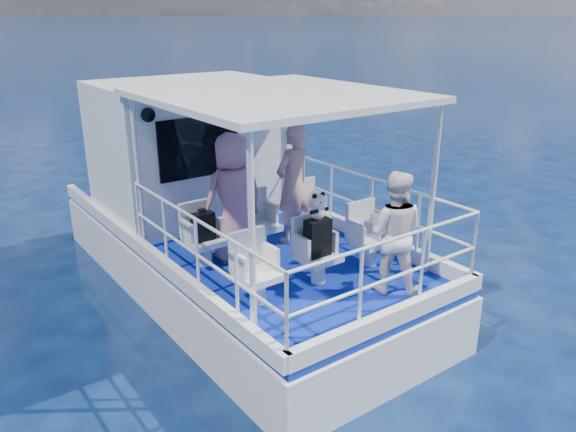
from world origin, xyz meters
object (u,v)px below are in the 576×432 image
object	(u,v)px
passenger_stbd_aft	(393,233)
backpack_center	(318,238)
panda	(318,206)
passenger_port_fwd	(234,197)

from	to	relation	value
passenger_stbd_aft	backpack_center	bearing A→B (deg)	0.77
panda	passenger_stbd_aft	bearing A→B (deg)	-49.76
passenger_stbd_aft	panda	world-z (taller)	passenger_stbd_aft
backpack_center	passenger_stbd_aft	bearing A→B (deg)	-48.22
passenger_port_fwd	backpack_center	bearing A→B (deg)	112.23
passenger_stbd_aft	backpack_center	world-z (taller)	passenger_stbd_aft
passenger_port_fwd	panda	size ratio (longest dim) A/B	5.38
passenger_port_fwd	panda	world-z (taller)	passenger_port_fwd
passenger_port_fwd	passenger_stbd_aft	distance (m)	2.21
passenger_port_fwd	panda	xyz separation A→B (m)	(0.44, -1.27, 0.14)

